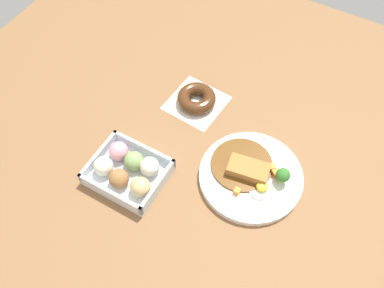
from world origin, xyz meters
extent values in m
plane|color=brown|center=(0.00, 0.00, 0.00)|extent=(1.60, 1.60, 0.00)
cylinder|color=white|center=(-0.12, -0.09, 0.01)|extent=(0.25, 0.25, 0.02)
cylinder|color=brown|center=(-0.09, -0.10, 0.02)|extent=(0.15, 0.15, 0.01)
cube|color=#A87538|center=(-0.11, -0.09, 0.04)|extent=(0.11, 0.07, 0.02)
cylinder|color=white|center=(-0.16, -0.06, 0.02)|extent=(0.06, 0.06, 0.00)
ellipsoid|color=yellow|center=(-0.16, -0.06, 0.03)|extent=(0.03, 0.03, 0.02)
cylinder|color=#8CB766|center=(-0.19, -0.10, 0.03)|extent=(0.01, 0.01, 0.02)
sphere|color=#387A2D|center=(-0.19, -0.10, 0.05)|extent=(0.03, 0.03, 0.03)
cube|color=orange|center=(-0.16, -0.12, 0.02)|extent=(0.02, 0.02, 0.01)
cube|color=orange|center=(-0.17, -0.11, 0.03)|extent=(0.02, 0.02, 0.02)
cube|color=orange|center=(-0.15, -0.12, 0.03)|extent=(0.02, 0.02, 0.02)
cube|color=orange|center=(-0.11, -0.02, 0.03)|extent=(0.02, 0.02, 0.01)
cube|color=silver|center=(0.15, 0.06, 0.01)|extent=(0.18, 0.15, 0.01)
cube|color=silver|center=(0.06, 0.06, 0.03)|extent=(0.01, 0.15, 0.03)
cube|color=silver|center=(0.23, 0.06, 0.03)|extent=(0.01, 0.15, 0.03)
cube|color=silver|center=(0.15, -0.01, 0.03)|extent=(0.18, 0.01, 0.03)
cube|color=silver|center=(0.15, 0.13, 0.03)|extent=(0.18, 0.01, 0.03)
sphere|color=silver|center=(0.10, 0.03, 0.04)|extent=(0.05, 0.05, 0.05)
sphere|color=#84A860|center=(0.14, 0.03, 0.04)|extent=(0.05, 0.05, 0.05)
sphere|color=pink|center=(0.19, 0.03, 0.04)|extent=(0.05, 0.05, 0.05)
sphere|color=#DBB77A|center=(0.09, 0.08, 0.04)|extent=(0.05, 0.05, 0.05)
sphere|color=#9E6B3D|center=(0.15, 0.09, 0.04)|extent=(0.05, 0.05, 0.05)
sphere|color=#EFE5C6|center=(0.20, 0.08, 0.04)|extent=(0.05, 0.05, 0.05)
cube|color=white|center=(0.11, -0.23, 0.00)|extent=(0.15, 0.15, 0.00)
torus|color=#4C2B14|center=(0.11, -0.23, 0.02)|extent=(0.11, 0.11, 0.04)
camera|label=1|loc=(-0.24, 0.43, 0.91)|focal=39.63mm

